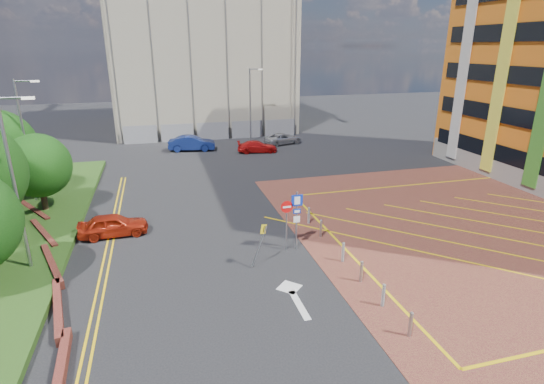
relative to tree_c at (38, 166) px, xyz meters
name	(u,v)px	position (x,y,z in m)	size (l,w,h in m)	color
ground	(293,258)	(13.50, -10.00, -3.19)	(140.00, 140.00, 0.00)	black
forecourt	(518,229)	(27.50, -10.00, -3.18)	(26.00, 26.00, 0.02)	brown
retaining_wall	(47,266)	(1.70, -8.00, -2.99)	(6.06, 20.33, 0.40)	brown
tree_c	(38,166)	(0.00, 0.00, 0.00)	(4.00, 4.00, 4.90)	#3D2B1C
lamp_left_near	(15,179)	(1.08, -8.00, 1.47)	(1.53, 0.16, 8.00)	#9EA0A8
lamp_left_far	(26,137)	(-0.92, 2.00, 1.47)	(1.53, 0.16, 8.00)	#9EA0A8
lamp_back	(251,102)	(17.58, 18.00, 1.17)	(1.53, 0.16, 8.00)	#9EA0A8
sign_cluster	(293,215)	(13.80, -9.02, -1.24)	(1.17, 0.12, 3.20)	#9EA0A8
warning_sign	(261,240)	(11.72, -10.43, -1.76)	(0.85, 0.44, 2.24)	#9EA0A8
bollard_row	(349,259)	(15.80, -11.67, -2.72)	(0.14, 11.14, 0.90)	#9EA0A8
construction_building	(199,40)	(13.50, 30.00, 7.81)	(21.20, 19.20, 22.00)	gray
construction_fence	(222,131)	(14.50, 20.00, -2.19)	(21.60, 0.06, 2.00)	gray
car_red_left	(113,225)	(4.50, -4.70, -2.55)	(1.52, 3.78, 1.29)	#A2210D
car_blue_back	(192,143)	(10.66, 15.18, -2.42)	(1.64, 4.70, 1.55)	navy
car_red_back	(257,147)	(17.00, 12.69, -2.61)	(1.63, 4.00, 1.16)	#BA100F
car_silver_back	(283,139)	(20.63, 15.73, -2.60)	(1.97, 4.26, 1.18)	#A6A7AD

